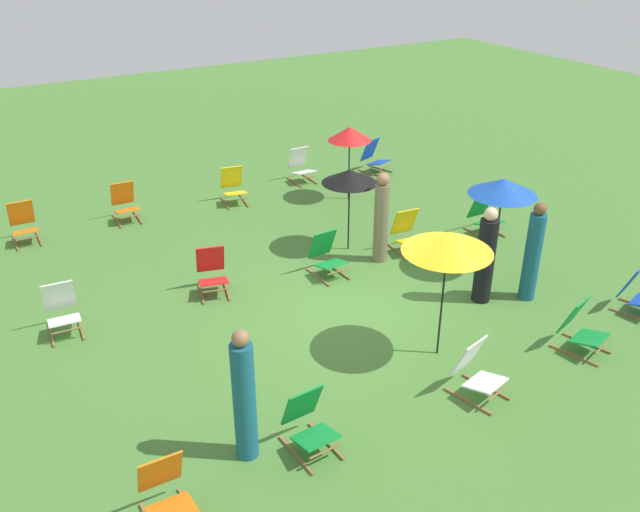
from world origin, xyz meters
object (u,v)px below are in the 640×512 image
Objects in this scene: deckchair_1 at (476,371)px; umbrella_0 at (448,242)px; deckchair_2 at (233,187)px; deckchair_8 at (301,166)px; umbrella_3 at (350,134)px; person_1 at (533,254)px; deckchair_10 at (24,224)px; person_2 at (381,219)px; deckchair_11 at (309,423)px; umbrella_2 at (503,187)px; deckchair_4 at (212,272)px; deckchair_13 at (62,310)px; deckchair_0 at (581,328)px; deckchair_7 at (166,493)px; person_3 at (244,398)px; deckchair_14 at (484,216)px; deckchair_3 at (374,157)px; deckchair_6 at (639,292)px; deckchair_12 at (408,233)px; deckchair_9 at (327,256)px; umbrella_1 at (350,177)px; deckchair_5 at (125,203)px.

umbrella_0 reaches higher than deckchair_1.
deckchair_2 is 1.00× the size of deckchair_8.
umbrella_3 is 0.97× the size of person_1.
deckchair_10 is 7.10m from person_2.
umbrella_2 is at bearing 20.40° from deckchair_11.
umbrella_3 reaches higher than deckchair_11.
deckchair_4 and deckchair_13 have the same top height.
deckchair_0 is at bearing -32.43° from deckchair_4.
deckchair_7 and deckchair_11 have the same top height.
deckchair_0 is 5.27m from person_3.
deckchair_4 is 5.26m from umbrella_2.
deckchair_1 is at bearing -132.58° from deckchair_14.
deckchair_7 is at bearing -126.31° from person_3.
deckchair_14 is 3.47m from umbrella_3.
person_2 is at bearing -141.30° from deckchair_3.
deckchair_6 is 1.04× the size of deckchair_14.
deckchair_12 is 0.85m from person_2.
deckchair_12 is at bearing 77.18° from deckchair_0.
umbrella_2 is 0.99× the size of person_3.
umbrella_1 is at bearing 33.93° from deckchair_9.
deckchair_4 is 4.51m from deckchair_10.
umbrella_0 is (4.67, -3.46, 1.48)m from deckchair_13.
umbrella_1 is at bearing 49.03° from deckchair_11.
deckchair_0 and deckchair_7 have the same top height.
umbrella_0 is 6.18m from umbrella_3.
deckchair_14 is at bearing -32.77° from deckchair_5.
deckchair_13 is at bearing -88.88° from deckchair_10.
deckchair_0 is at bearing 26.50° from person_3.
person_3 is (-6.90, 0.27, 0.49)m from deckchair_6.
deckchair_14 is at bearing -37.43° from deckchair_2.
deckchair_11 is 0.48× the size of person_1.
deckchair_13 is 0.48× the size of person_1.
deckchair_2 is 0.49× the size of umbrella_3.
deckchair_11 is 5.17m from person_2.
person_1 reaches higher than deckchair_7.
umbrella_1 is at bearing 105.77° from deckchair_6.
umbrella_3 reaches higher than deckchair_4.
deckchair_4 is at bearing -179.80° from deckchair_12.
deckchair_8 is at bearing 4.48° from deckchair_5.
person_1 reaches higher than umbrella_1.
deckchair_0 is 1.03× the size of deckchair_8.
deckchair_2 is at bearing -167.77° from deckchair_8.
deckchair_8 is at bearing 64.06° from deckchair_9.
umbrella_0 reaches higher than person_1.
deckchair_2 and deckchair_14 have the same top height.
deckchair_9 is (-2.05, 3.94, 0.00)m from deckchair_0.
umbrella_0 is (-3.68, -7.01, 1.48)m from deckchair_3.
deckchair_1 and deckchair_11 have the same top height.
deckchair_5 is 0.49× the size of umbrella_3.
deckchair_6 and deckchair_13 have the same top height.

